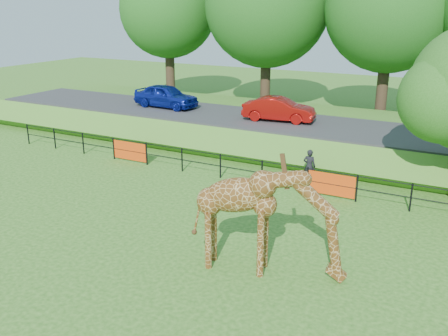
# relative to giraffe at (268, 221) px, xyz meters

# --- Properties ---
(ground) EXTENTS (90.00, 90.00, 0.00)m
(ground) POSITION_rel_giraffe_xyz_m (-3.06, -1.46, -1.59)
(ground) COLOR #285D17
(ground) RESTS_ON ground
(giraffe) EXTENTS (4.52, 1.69, 3.17)m
(giraffe) POSITION_rel_giraffe_xyz_m (0.00, 0.00, 0.00)
(giraffe) COLOR #5B3412
(giraffe) RESTS_ON ground
(perimeter_fence) EXTENTS (28.07, 0.10, 1.10)m
(perimeter_fence) POSITION_rel_giraffe_xyz_m (-3.06, 6.54, -1.04)
(perimeter_fence) COLOR black
(perimeter_fence) RESTS_ON ground
(embankment) EXTENTS (40.00, 9.00, 1.30)m
(embankment) POSITION_rel_giraffe_xyz_m (-3.06, 14.04, -0.94)
(embankment) COLOR #285D17
(embankment) RESTS_ON ground
(road) EXTENTS (40.00, 5.00, 0.12)m
(road) POSITION_rel_giraffe_xyz_m (-3.06, 12.54, -0.23)
(road) COLOR #2C2C2F
(road) RESTS_ON embankment
(car_blue) EXTENTS (4.11, 1.84, 1.37)m
(car_blue) POSITION_rel_giraffe_xyz_m (-12.12, 12.72, 0.52)
(car_blue) COLOR #1425A5
(car_blue) RESTS_ON road
(car_red) EXTENTS (3.92, 1.81, 1.25)m
(car_red) POSITION_rel_giraffe_xyz_m (-4.77, 12.50, 0.46)
(car_red) COLOR #A10F0B
(car_red) RESTS_ON road
(visitor) EXTENTS (0.56, 0.38, 1.48)m
(visitor) POSITION_rel_giraffe_xyz_m (-1.41, 7.77, -0.84)
(visitor) COLOR black
(visitor) RESTS_ON ground
(bg_tree_line) EXTENTS (37.30, 8.80, 11.82)m
(bg_tree_line) POSITION_rel_giraffe_xyz_m (-1.17, 20.54, 5.61)
(bg_tree_line) COLOR #2E2214
(bg_tree_line) RESTS_ON ground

